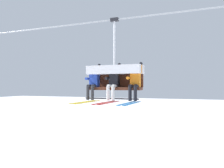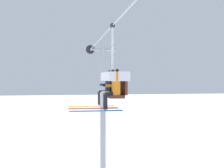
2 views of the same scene
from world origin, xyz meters
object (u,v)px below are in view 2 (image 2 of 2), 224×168
Objects in this scene: skier_black at (108,89)px; lift_tower_near at (103,110)px; chairlift_chair at (115,80)px; skier_orange at (112,89)px; skier_blue at (105,88)px.

lift_tower_near is at bearing 173.50° from skier_black.
chairlift_chair is at bearing -5.00° from lift_tower_near.
skier_black is 1.00× the size of skier_orange.
chairlift_chair is at bearing 164.34° from skier_orange.
lift_tower_near is 3.06× the size of chairlift_chair.
skier_orange is (1.52, 0.00, 0.00)m from skier_blue.
skier_orange is (0.76, -0.21, -0.29)m from chairlift_chair.
skier_blue is 1.00× the size of skier_orange.
chairlift_chair is at bearing 15.79° from skier_blue.
chairlift_chair is 0.36m from skier_black.
chairlift_chair is 0.84m from skier_blue.
lift_tower_near is at bearing 174.05° from skier_orange.
chairlift_chair reaches higher than skier_orange.
skier_black is (0.00, -0.21, -0.29)m from chairlift_chair.
skier_blue is (7.35, -0.92, 1.69)m from lift_tower_near.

